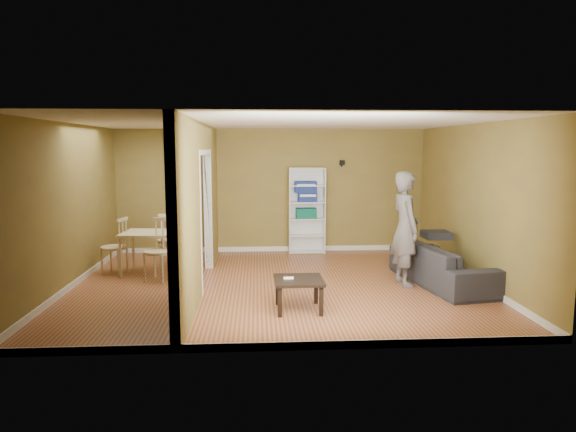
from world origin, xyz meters
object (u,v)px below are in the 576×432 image
Objects in this scene: sofa at (443,258)px; bookshelf at (307,210)px; dining_table at (157,236)px; person at (406,219)px; chair_far at (169,239)px; chair_left at (114,246)px; chair_near at (158,250)px; coffee_table at (299,284)px.

bookshelf is (-1.96, 2.72, 0.47)m from sofa.
bookshelf is 1.52× the size of dining_table.
chair_far is (-4.03, 1.61, -0.58)m from person.
bookshelf is at bearing 129.00° from chair_left.
bookshelf is 3.52m from chair_near.
person is 2.16× the size of chair_left.
coffee_table is 0.66× the size of chair_left.
dining_table is at bearing 71.98° from chair_far.
chair_far is at bearing 138.02° from chair_left.
coffee_table is at bearing 67.57° from chair_left.
dining_table is at bearing 69.33° from person.
person is 2.07× the size of chair_near.
bookshelf is at bearing -165.83° from chair_far.
person reaches higher than chair_left.
chair_left is 1.04m from chair_far.
chair_far is at bearing 128.02° from coffee_table.
chair_near is at bearing 72.16° from chair_left.
bookshelf is 3.29m from dining_table.
dining_table is (-2.81, -1.69, -0.24)m from bookshelf.
dining_table is at bearing -148.91° from bookshelf.
chair_left is at bearing 167.51° from chair_near.
bookshelf is 1.72× the size of chair_near.
bookshelf is at bearing 82.91° from coffee_table.
chair_far reaches higher than coffee_table.
sofa is 2.73m from coffee_table.
dining_table is 1.14× the size of chair_near.
chair_left is at bearing -154.67° from bookshelf.
bookshelf is at bearing 58.36° from chair_near.
chair_far is (0.86, 0.59, 0.01)m from chair_left.
coffee_table is at bearing 107.33° from sofa.
chair_near is (0.11, -0.52, -0.14)m from dining_table.
bookshelf reaches higher than coffee_table.
chair_far is (-2.70, -1.10, -0.39)m from bookshelf.
person is at bearing 150.29° from chair_far.
chair_far is (-2.22, 2.83, 0.14)m from coffee_table.
sofa is at bearing 152.86° from chair_far.
coffee_table is 3.60m from chair_far.
coffee_table is (-1.82, -1.22, -0.71)m from person.
dining_table is at bearing 136.05° from coffee_table.
chair_far is at bearing 109.01° from chair_near.
chair_near is at bearing -78.56° from dining_table.
dining_table is 0.77m from chair_left.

